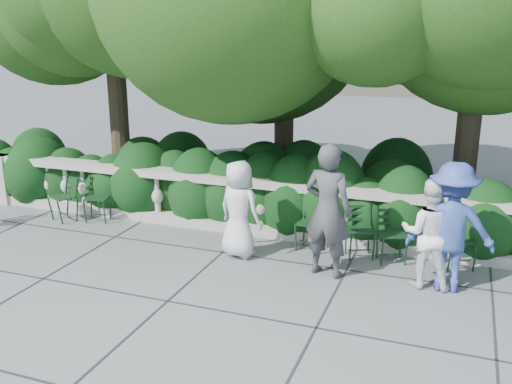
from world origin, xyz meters
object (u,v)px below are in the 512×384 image
(chair_c, at_px, (306,253))
(chair_a, at_px, (58,222))
(chair_f, at_px, (361,261))
(chair_e, at_px, (460,271))
(person_businessman, at_px, (239,209))
(person_woman_grey, at_px, (328,211))
(person_casual_man, at_px, (429,233))
(chair_d, at_px, (393,265))
(chair_b, at_px, (96,223))
(person_older_blue, at_px, (451,227))

(chair_c, bearing_deg, chair_a, -170.68)
(chair_c, relative_size, chair_f, 1.00)
(chair_f, bearing_deg, chair_a, 157.95)
(chair_e, bearing_deg, person_businessman, 173.74)
(person_businessman, distance_m, person_woman_grey, 1.47)
(chair_e, height_order, person_woman_grey, person_woman_grey)
(chair_c, distance_m, person_businessman, 1.31)
(chair_a, distance_m, person_woman_grey, 5.30)
(person_businessman, relative_size, person_casual_man, 0.99)
(chair_c, bearing_deg, chair_d, 5.58)
(person_businessman, relative_size, person_woman_grey, 0.79)
(chair_f, bearing_deg, person_businessman, 170.31)
(chair_d, relative_size, chair_e, 1.00)
(chair_c, xyz_separation_m, chair_e, (2.32, 0.08, 0.00))
(chair_f, bearing_deg, chair_c, 154.82)
(chair_e, bearing_deg, person_woman_grey, -173.13)
(chair_a, height_order, chair_c, same)
(chair_b, xyz_separation_m, person_older_blue, (6.13, -0.61, 0.89))
(chair_c, distance_m, person_casual_man, 2.09)
(chair_c, xyz_separation_m, chair_d, (1.36, -0.05, 0.00))
(chair_c, distance_m, chair_e, 2.32)
(chair_b, relative_size, chair_e, 1.00)
(chair_a, distance_m, chair_e, 7.02)
(person_businessman, height_order, person_casual_man, person_casual_man)
(chair_b, distance_m, person_woman_grey, 4.63)
(person_woman_grey, bearing_deg, person_businessman, 2.89)
(chair_b, relative_size, person_woman_grey, 0.43)
(chair_d, bearing_deg, chair_a, 159.64)
(chair_f, bearing_deg, chair_b, 156.08)
(chair_e, bearing_deg, chair_a, 166.07)
(chair_b, relative_size, person_casual_man, 0.55)
(chair_d, xyz_separation_m, chair_f, (-0.48, 0.02, 0.00))
(chair_a, bearing_deg, chair_e, 26.26)
(chair_c, xyz_separation_m, person_older_blue, (2.14, -0.59, 0.89))
(chair_b, xyz_separation_m, chair_f, (4.87, -0.05, 0.00))
(chair_a, bearing_deg, chair_b, 38.19)
(chair_b, bearing_deg, chair_a, 177.38)
(chair_d, relative_size, person_woman_grey, 0.43)
(chair_c, relative_size, person_woman_grey, 0.43)
(chair_f, distance_m, person_woman_grey, 1.24)
(chair_a, relative_size, person_older_blue, 0.47)
(chair_d, distance_m, person_businessman, 2.48)
(chair_e, xyz_separation_m, person_casual_man, (-0.46, -0.66, 0.77))
(chair_c, distance_m, person_woman_grey, 1.28)
(chair_e, height_order, person_businessman, person_businessman)
(chair_c, height_order, person_casual_man, person_casual_man)
(chair_d, xyz_separation_m, chair_e, (0.96, 0.12, 0.00))
(chair_b, relative_size, person_older_blue, 0.47)
(chair_e, bearing_deg, chair_b, 164.69)
(person_casual_man, bearing_deg, chair_c, -18.90)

